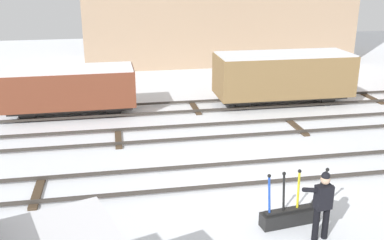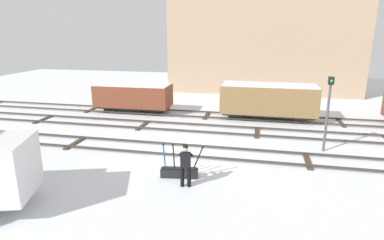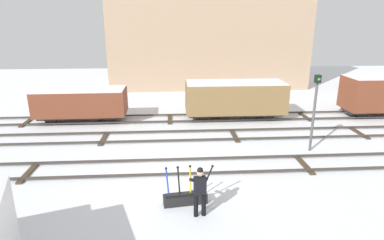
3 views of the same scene
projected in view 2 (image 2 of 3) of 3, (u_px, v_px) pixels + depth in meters
ground_plane at (183, 152)px, 15.93m from camera, size 60.00×60.00×0.00m
track_main_line at (183, 150)px, 15.90m from camera, size 44.00×1.94×0.18m
track_siding_near at (198, 128)px, 19.50m from camera, size 44.00×1.94×0.18m
track_siding_far at (207, 115)px, 22.58m from camera, size 44.00×1.94×0.18m
switch_lever_frame at (179, 171)px, 13.16m from camera, size 1.77×0.56×1.45m
rail_worker at (186, 163)px, 12.20m from camera, size 0.60×0.68×1.72m
signal_post at (328, 106)px, 15.48m from camera, size 0.24×0.32×3.70m
apartment_building at (264, 25)px, 30.38m from camera, size 18.02×5.12×12.54m
freight_car_near_switch at (133, 96)px, 23.37m from camera, size 5.43×2.17×2.07m
freight_car_far_end at (268, 99)px, 21.41m from camera, size 6.22×2.33×2.39m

